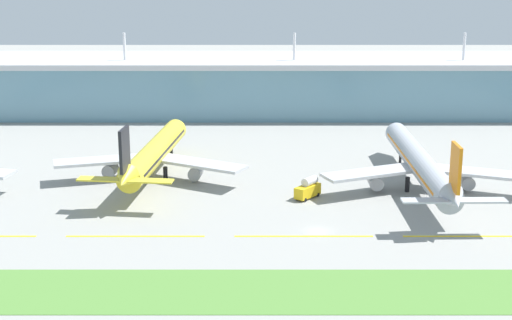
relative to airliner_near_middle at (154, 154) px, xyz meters
The scene contains 9 objects.
ground_plane 53.55m from the airliner_near_middle, 44.25° to the right, with size 600.00×600.00×0.00m, color gray.
terminal_building 86.35m from the airliner_near_middle, 63.81° to the left, with size 288.00×34.00×28.30m.
airliner_near_middle is the anchor object (origin of this frame).
airliner_far_middle 65.11m from the airliner_near_middle, ahead, with size 48.79×69.73×18.90m.
taxiway_stripe_mid_west 40.57m from the airliner_near_middle, 88.45° to the right, with size 28.00×0.70×0.04m, color yellow.
taxiway_stripe_centre 53.62m from the airliner_near_middle, 48.78° to the right, with size 28.00×0.70×0.04m, color yellow.
taxiway_stripe_mid_east 80.11m from the airliner_near_middle, 30.10° to the right, with size 28.00×0.70×0.04m, color yellow.
grass_verge 76.48m from the airliner_near_middle, 60.02° to the right, with size 300.00×18.00×0.10m, color #518438.
fuel_truck 40.69m from the airliner_near_middle, 22.18° to the right, with size 6.57×7.22×4.95m.
Camera 1 is at (-12.64, -153.01, 57.62)m, focal length 55.75 mm.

